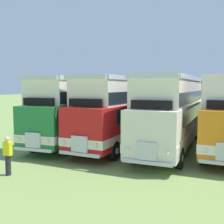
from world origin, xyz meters
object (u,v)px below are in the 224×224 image
at_px(marshal_person, 8,155).
at_px(bus_second_in_row, 123,110).
at_px(bus_first_in_row, 80,108).
at_px(bus_third_in_row, 173,111).

bearing_deg(marshal_person, bus_second_in_row, 72.24).
xyz_separation_m(bus_first_in_row, marshal_person, (0.78, -7.98, -1.47)).
relative_size(bus_third_in_row, marshal_person, 6.71).
distance_m(bus_first_in_row, bus_second_in_row, 3.31).
bearing_deg(bus_third_in_row, bus_second_in_row, -176.61).
bearing_deg(bus_second_in_row, bus_first_in_row, 178.20).
bearing_deg(marshal_person, bus_first_in_row, 95.59).
distance_m(bus_second_in_row, marshal_person, 8.40).
relative_size(bus_second_in_row, marshal_person, 6.27).
bearing_deg(bus_first_in_row, marshal_person, -84.41).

